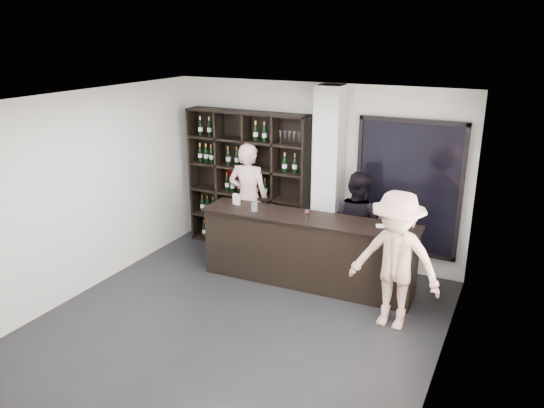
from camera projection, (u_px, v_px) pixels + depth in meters
The scene contains 12 objects.
floor at pixel (231, 331), 6.81m from camera, with size 5.00×5.50×0.01m, color black.
wine_shelf at pixel (248, 181), 9.10m from camera, with size 2.20×0.35×2.40m, color black, non-canonical shape.
structural_column at pixel (328, 179), 8.31m from camera, with size 0.40×0.40×2.90m, color silver.
glass_panel at pixel (408, 188), 8.00m from camera, with size 1.60×0.08×2.10m.
tasting_counter at pixel (307, 251), 7.91m from camera, with size 3.25×0.67×1.07m.
taster_pink at pixel (248, 198), 8.99m from camera, with size 0.70×0.46×1.91m, color #FFC6CC.
taster_black at pixel (356, 224), 8.16m from camera, with size 0.81×0.63×1.66m, color black.
customer at pixel (395, 261), 6.66m from camera, with size 1.18×0.68×1.82m, color tan.
wine_glass at pixel (307, 214), 7.60m from camera, with size 0.08×0.08×0.18m, color white, non-canonical shape.
spit_cup at pixel (254, 207), 8.00m from camera, with size 0.10×0.10×0.13m, color #A8BBCD.
napkin_stack at pixel (380, 226), 7.37m from camera, with size 0.11×0.11×0.02m, color white.
card_stand at pixel (237, 199), 8.28m from camera, with size 0.11×0.06×0.17m, color white.
Camera 1 is at (3.12, -5.10, 3.68)m, focal length 35.00 mm.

